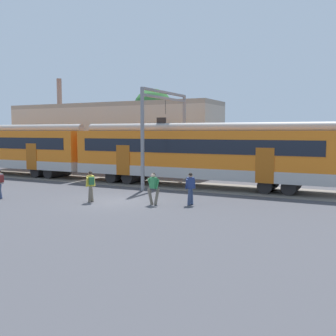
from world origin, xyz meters
TOP-DOWN VIEW (x-y plane):
  - ground_plane at (0.00, 0.00)m, footprint 160.00×160.00m
  - track_bed at (-9.32, 7.27)m, footprint 80.00×4.40m
  - commuter_train at (-6.84, 7.27)m, footprint 38.05×3.07m
  - pedestrian_yellow at (-1.08, -0.75)m, footprint 0.54×0.67m
  - pedestrian_green at (2.27, 0.07)m, footprint 0.64×0.58m
  - pedestrian_navy at (3.97, 0.88)m, footprint 0.48×0.71m
  - catenary_gantry at (-0.70, 7.27)m, footprint 0.24×6.64m
  - background_building at (-10.33, 14.52)m, footprint 21.47×5.00m
  - street_tree_left at (-8.75, 20.20)m, footprint 4.28×4.28m

SIDE VIEW (x-z plane):
  - ground_plane at x=0.00m, z-range 0.00..0.00m
  - track_bed at x=-9.32m, z-range 0.00..0.01m
  - pedestrian_green at x=2.27m, z-range 0.13..1.80m
  - pedestrian_navy at x=3.97m, z-range 0.13..1.80m
  - pedestrian_yellow at x=-1.08m, z-range 0.16..1.82m
  - commuter_train at x=-6.84m, z-range -0.11..4.62m
  - background_building at x=-10.33m, z-range -1.39..7.81m
  - catenary_gantry at x=-0.70m, z-range 1.05..7.58m
  - street_tree_left at x=-8.75m, z-range 2.01..10.36m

